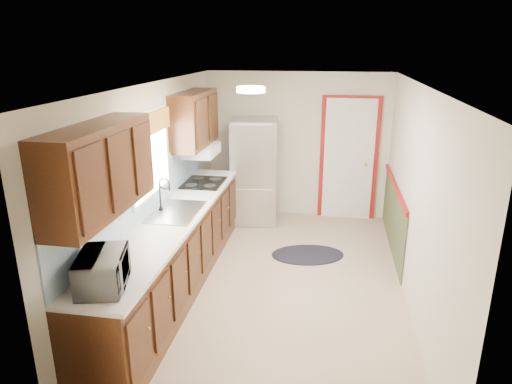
% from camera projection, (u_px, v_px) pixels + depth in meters
% --- Properties ---
extents(room_shell, '(3.20, 5.20, 2.52)m').
position_uv_depth(room_shell, '(280.00, 191.00, 5.25)').
color(room_shell, tan).
rests_on(room_shell, ground).
extents(kitchen_run, '(0.63, 4.00, 2.20)m').
position_uv_depth(kitchen_run, '(171.00, 225.00, 5.29)').
color(kitchen_run, '#3A1C0D').
rests_on(kitchen_run, ground).
extents(back_wall_trim, '(1.12, 2.30, 2.08)m').
position_uv_depth(back_wall_trim, '(358.00, 171.00, 7.26)').
color(back_wall_trim, maroon).
rests_on(back_wall_trim, ground).
extents(ceiling_fixture, '(0.30, 0.30, 0.06)m').
position_uv_depth(ceiling_fixture, '(251.00, 90.00, 4.75)').
color(ceiling_fixture, '#FFD88C').
rests_on(ceiling_fixture, room_shell).
extents(microwave, '(0.42, 0.58, 0.36)m').
position_uv_depth(microwave, '(102.00, 267.00, 3.64)').
color(microwave, white).
rests_on(microwave, kitchen_run).
extents(refrigerator, '(0.78, 0.75, 1.70)m').
position_uv_depth(refrigerator, '(254.00, 171.00, 7.38)').
color(refrigerator, '#B7B7BC').
rests_on(refrigerator, ground).
extents(rug, '(1.13, 0.86, 0.01)m').
position_uv_depth(rug, '(308.00, 255.00, 6.38)').
color(rug, black).
rests_on(rug, ground).
extents(cooktop, '(0.54, 0.65, 0.02)m').
position_uv_depth(cooktop, '(204.00, 183.00, 6.42)').
color(cooktop, black).
rests_on(cooktop, kitchen_run).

